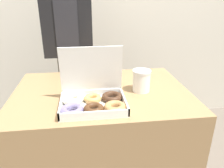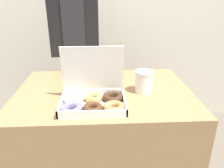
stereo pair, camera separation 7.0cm
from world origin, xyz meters
The scene contains 4 objects.
table centered at (0.00, 0.00, 0.39)m, with size 1.00×0.70×0.77m.
donut_box centered at (-0.06, -0.18, 0.81)m, with size 0.34×0.26×0.28m.
coffee_cup centered at (0.22, -0.03, 0.84)m, with size 0.10×0.10×0.12m.
person_customer centered at (-0.20, 0.49, 0.93)m, with size 0.35×0.21×1.63m.
Camera 1 is at (-0.08, -1.14, 1.29)m, focal length 35.00 mm.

